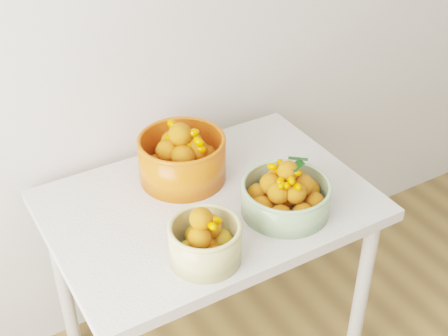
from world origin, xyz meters
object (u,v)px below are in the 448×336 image
Objects in this scene: table at (210,224)px; bowl_orange at (182,157)px; bowl_cream at (205,241)px; bowl_green at (286,194)px.

table is 3.03× the size of bowl_orange.
table is 0.31m from bowl_cream.
bowl_cream is 0.32m from bowl_green.
bowl_orange is (-0.19, 0.31, 0.02)m from bowl_green.
table is 0.23m from bowl_orange.
table is at bearing -85.02° from bowl_orange.
table is 2.93× the size of bowl_green.
bowl_green reaches higher than bowl_cream.
table is at bearing 137.98° from bowl_green.
bowl_orange reaches higher than table.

